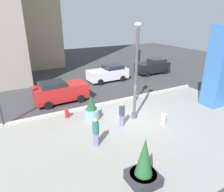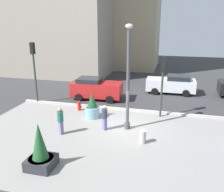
% 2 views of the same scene
% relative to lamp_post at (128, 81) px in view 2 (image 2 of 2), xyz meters
% --- Properties ---
extents(ground_plane, '(60.00, 60.00, 0.00)m').
position_rel_lamp_post_xyz_m(ground_plane, '(-0.24, 4.02, -3.10)').
color(ground_plane, '#38383A').
extents(plaza_pavement, '(18.00, 10.00, 0.02)m').
position_rel_lamp_post_xyz_m(plaza_pavement, '(-0.24, -1.98, -3.10)').
color(plaza_pavement, gray).
rests_on(plaza_pavement, ground_plane).
extents(curb_strip, '(18.00, 0.24, 0.16)m').
position_rel_lamp_post_xyz_m(curb_strip, '(-0.24, 3.14, -3.02)').
color(curb_strip, '#B7B2A8').
rests_on(curb_strip, ground_plane).
extents(lamp_post, '(0.44, 0.44, 6.37)m').
position_rel_lamp_post_xyz_m(lamp_post, '(0.00, 0.00, 0.00)').
color(lamp_post, '#4C4C51').
rests_on(lamp_post, ground_plane).
extents(potted_plant_near_right, '(1.22, 1.22, 2.23)m').
position_rel_lamp_post_xyz_m(potted_plant_near_right, '(-3.04, -5.15, -2.23)').
color(potted_plant_near_right, '#2D2D33').
rests_on(potted_plant_near_right, ground_plane).
extents(potted_plant_mid_plaza, '(1.02, 1.02, 1.82)m').
position_rel_lamp_post_xyz_m(potted_plant_mid_plaza, '(-2.71, 1.20, -2.36)').
color(potted_plant_mid_plaza, '#7AA8B7').
rests_on(potted_plant_mid_plaza, ground_plane).
extents(fire_hydrant, '(0.36, 0.26, 0.75)m').
position_rel_lamp_post_xyz_m(fire_hydrant, '(-4.14, 2.31, -2.73)').
color(fire_hydrant, red).
rests_on(fire_hydrant, ground_plane).
extents(concrete_bollard, '(0.36, 0.36, 0.75)m').
position_rel_lamp_post_xyz_m(concrete_bollard, '(1.20, -1.65, -2.73)').
color(concrete_bollard, '#B2ADA3').
rests_on(concrete_bollard, ground_plane).
extents(traffic_light_corner, '(0.28, 0.42, 4.27)m').
position_rel_lamp_post_xyz_m(traffic_light_corner, '(1.89, 2.56, -0.20)').
color(traffic_light_corner, '#333833').
rests_on(traffic_light_corner, ground_plane).
extents(traffic_light_far_side, '(0.28, 0.42, 4.92)m').
position_rel_lamp_post_xyz_m(traffic_light_far_side, '(-8.15, 3.09, 0.18)').
color(traffic_light_far_side, '#333833').
rests_on(traffic_light_far_side, ground_plane).
extents(car_far_lane, '(4.48, 2.17, 1.71)m').
position_rel_lamp_post_xyz_m(car_far_lane, '(2.49, 8.74, -2.24)').
color(car_far_lane, silver).
rests_on(car_far_lane, ground_plane).
extents(car_curb_west, '(4.36, 2.20, 1.83)m').
position_rel_lamp_post_xyz_m(car_curb_west, '(-3.76, 5.32, -2.17)').
color(car_curb_west, red).
rests_on(car_curb_west, ground_plane).
extents(pedestrian_by_curb, '(0.51, 0.51, 1.62)m').
position_rel_lamp_post_xyz_m(pedestrian_by_curb, '(-1.33, -0.51, -2.21)').
color(pedestrian_by_curb, slate).
rests_on(pedestrian_by_curb, ground_plane).
extents(pedestrian_crossing, '(0.50, 0.50, 1.69)m').
position_rel_lamp_post_xyz_m(pedestrian_crossing, '(-3.69, -1.73, -2.17)').
color(pedestrian_crossing, slate).
rests_on(pedestrian_crossing, ground_plane).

